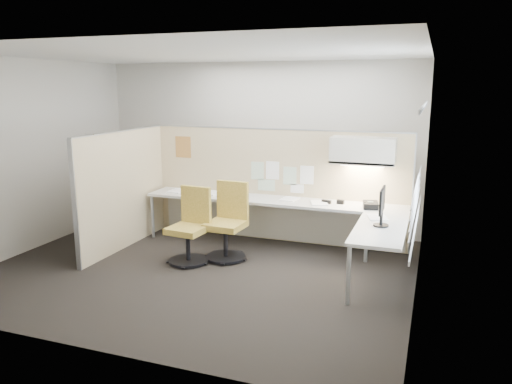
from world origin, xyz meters
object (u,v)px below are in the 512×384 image
at_px(desk, 291,212).
at_px(chair_left, 191,228).
at_px(monitor, 382,205).
at_px(chair_right, 228,224).
at_px(phone, 370,205).

xyz_separation_m(desk, chair_left, (-1.18, -0.91, -0.12)).
bearing_deg(monitor, chair_right, 84.00).
bearing_deg(desk, chair_right, -142.04).
distance_m(desk, chair_right, 0.96).
height_order(desk, chair_left, chair_left).
height_order(chair_left, chair_right, chair_right).
bearing_deg(desk, monitor, -30.59).
distance_m(chair_left, monitor, 2.61).
distance_m(chair_right, monitor, 2.19).
bearing_deg(chair_right, chair_left, -139.64).
relative_size(chair_right, monitor, 2.27).
height_order(monitor, phone, monitor).
relative_size(chair_left, phone, 4.20).
distance_m(chair_right, phone, 2.01).
distance_m(chair_left, chair_right, 0.53).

